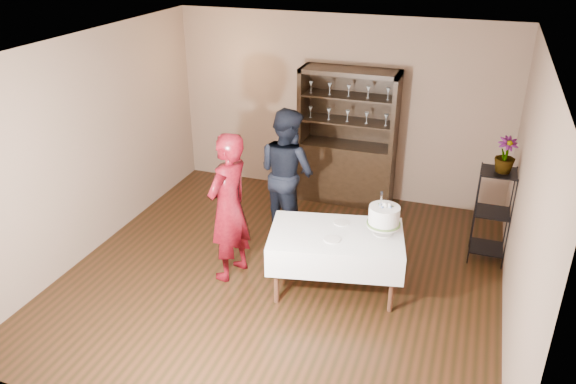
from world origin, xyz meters
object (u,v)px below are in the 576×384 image
(cake_table, at_px, (336,247))
(cake, at_px, (384,217))
(woman, at_px, (229,207))
(plant_etagere, at_px, (492,212))
(china_hutch, at_px, (346,159))
(potted_plant, at_px, (506,155))
(man, at_px, (287,172))

(cake_table, distance_m, cake, 0.64)
(woman, bearing_deg, plant_etagere, 128.69)
(china_hutch, relative_size, cake_table, 1.23)
(cake, height_order, potted_plant, potted_plant)
(china_hutch, bearing_deg, cake_table, -78.87)
(plant_etagere, distance_m, woman, 3.19)
(man, distance_m, potted_plant, 2.68)
(cake, xyz_separation_m, potted_plant, (1.18, 1.10, 0.46))
(woman, distance_m, potted_plant, 3.25)
(plant_etagere, xyz_separation_m, cake_table, (-1.63, -1.26, -0.09))
(plant_etagere, relative_size, man, 0.69)
(cake_table, relative_size, cake, 3.12)
(plant_etagere, height_order, cake_table, plant_etagere)
(plant_etagere, xyz_separation_m, woman, (-2.87, -1.37, 0.24))
(china_hutch, distance_m, cake, 2.36)
(man, bearing_deg, woman, 104.43)
(man, distance_m, cake, 1.73)
(plant_etagere, bearing_deg, potted_plant, 3.84)
(potted_plant, bearing_deg, woman, -154.67)
(man, height_order, potted_plant, man)
(woman, distance_m, cake, 1.75)
(cake, bearing_deg, man, 146.86)
(china_hutch, bearing_deg, woman, -108.03)
(woman, height_order, cake, woman)
(china_hutch, bearing_deg, cake, -66.46)
(cake_table, bearing_deg, china_hutch, 101.13)
(plant_etagere, bearing_deg, cake_table, -142.21)
(woman, bearing_deg, man, -179.67)
(cake_table, bearing_deg, man, 131.15)
(man, bearing_deg, plant_etagere, -149.36)
(plant_etagere, xyz_separation_m, potted_plant, (0.03, 0.00, 0.75))
(plant_etagere, bearing_deg, man, -176.61)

